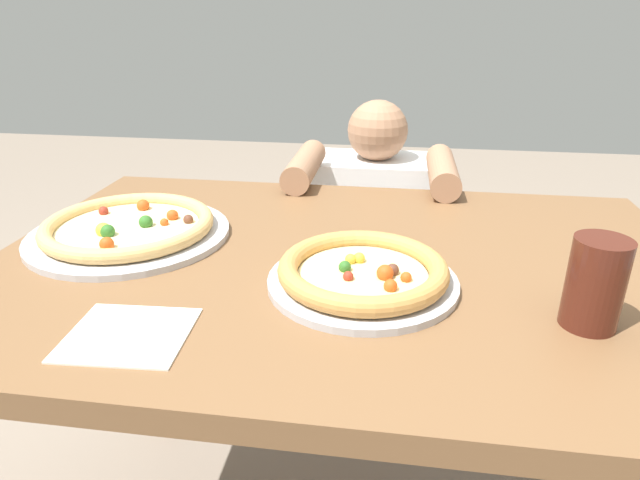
{
  "coord_description": "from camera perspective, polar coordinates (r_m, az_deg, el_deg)",
  "views": [
    {
      "loc": [
        0.09,
        -0.86,
        1.16
      ],
      "look_at": [
        -0.04,
        0.0,
        0.78
      ],
      "focal_mm": 30.52,
      "sensor_mm": 36.0,
      "label": 1
    }
  ],
  "objects": [
    {
      "name": "dining_table",
      "position": [
        1.01,
        2.2,
        -7.85
      ],
      "size": [
        1.23,
        0.83,
        0.75
      ],
      "color": "brown",
      "rests_on": "ground"
    },
    {
      "name": "pizza_near",
      "position": [
        0.86,
        4.52,
        -3.5
      ],
      "size": [
        0.3,
        0.3,
        0.04
      ],
      "color": "#B7B7BC",
      "rests_on": "dining_table"
    },
    {
      "name": "pizza_far",
      "position": [
        1.09,
        -19.39,
        1.19
      ],
      "size": [
        0.38,
        0.38,
        0.04
      ],
      "color": "#B7B7BC",
      "rests_on": "dining_table"
    },
    {
      "name": "drink_cup_colored",
      "position": [
        0.82,
        26.9,
        -4.08
      ],
      "size": [
        0.08,
        0.08,
        0.13
      ],
      "color": "#4C1E14",
      "rests_on": "dining_table"
    },
    {
      "name": "paper_napkin",
      "position": [
        0.78,
        -19.43,
        -9.3
      ],
      "size": [
        0.17,
        0.15,
        0.0
      ],
      "primitive_type": "cube",
      "rotation": [
        0.0,
        0.0,
        0.06
      ],
      "color": "white",
      "rests_on": "dining_table"
    },
    {
      "name": "diner_seated",
      "position": [
        1.71,
        5.46,
        -2.58
      ],
      "size": [
        0.41,
        0.52,
        0.92
      ],
      "color": "#333847",
      "rests_on": "ground"
    }
  ]
}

